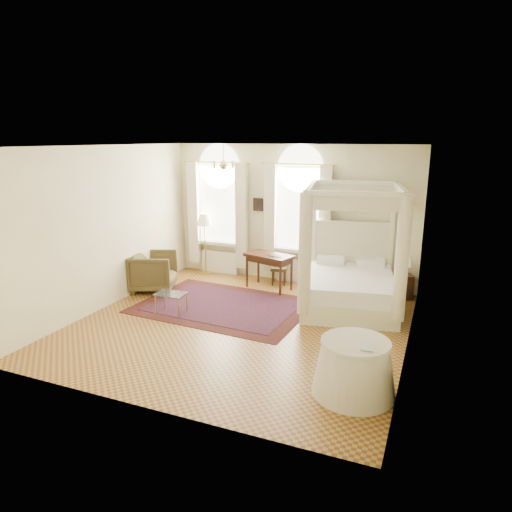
{
  "coord_description": "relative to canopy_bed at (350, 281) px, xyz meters",
  "views": [
    {
      "loc": [
        3.35,
        -7.34,
        3.44
      ],
      "look_at": [
        0.15,
        0.4,
        1.26
      ],
      "focal_mm": 32.0,
      "sensor_mm": 36.0,
      "label": 1
    }
  ],
  "objects": [
    {
      "name": "ground",
      "position": [
        -1.72,
        -1.68,
        -0.58
      ],
      "size": [
        6.0,
        6.0,
        0.0
      ],
      "primitive_type": "plane",
      "color": "olive",
      "rests_on": "ground"
    },
    {
      "name": "room_walls",
      "position": [
        -1.72,
        -1.68,
        1.4
      ],
      "size": [
        6.0,
        6.0,
        6.0
      ],
      "color": "#FCF4BF",
      "rests_on": "ground"
    },
    {
      "name": "window_left",
      "position": [
        -3.62,
        1.19,
        0.91
      ],
      "size": [
        1.62,
        0.27,
        3.29
      ],
      "color": "white",
      "rests_on": "room_walls"
    },
    {
      "name": "window_right",
      "position": [
        -1.52,
        1.19,
        0.91
      ],
      "size": [
        1.62,
        0.27,
        3.29
      ],
      "color": "white",
      "rests_on": "room_walls"
    },
    {
      "name": "chandelier",
      "position": [
        -2.62,
        -0.48,
        2.33
      ],
      "size": [
        0.51,
        0.45,
        0.5
      ],
      "color": "#B0943A",
      "rests_on": "room_walls"
    },
    {
      "name": "wall_pictures",
      "position": [
        -1.64,
        1.29,
        1.31
      ],
      "size": [
        2.54,
        0.03,
        0.39
      ],
      "color": "black",
      "rests_on": "room_walls"
    },
    {
      "name": "canopy_bed",
      "position": [
        0.0,
        0.0,
        0.0
      ],
      "size": [
        2.32,
        2.66,
        2.54
      ],
      "color": "beige",
      "rests_on": "ground"
    },
    {
      "name": "nightstand",
      "position": [
        0.98,
        1.02,
        -0.31
      ],
      "size": [
        0.48,
        0.46,
        0.53
      ],
      "primitive_type": "cube",
      "rotation": [
        0.0,
        0.0,
        0.42
      ],
      "color": "#37190F",
      "rests_on": "ground"
    },
    {
      "name": "nightstand_lamp",
      "position": [
        0.97,
        1.07,
        0.23
      ],
      "size": [
        0.28,
        0.28,
        0.41
      ],
      "color": "#B0943A",
      "rests_on": "nightstand"
    },
    {
      "name": "writing_desk",
      "position": [
        -1.99,
        0.51,
        0.13
      ],
      "size": [
        1.22,
        0.85,
        0.83
      ],
      "color": "#37190F",
      "rests_on": "ground"
    },
    {
      "name": "laptop",
      "position": [
        -1.81,
        0.43,
        0.26
      ],
      "size": [
        0.35,
        0.25,
        0.03
      ],
      "primitive_type": "imported",
      "rotation": [
        0.0,
        0.0,
        3.26
      ],
      "color": "black",
      "rests_on": "writing_desk"
    },
    {
      "name": "stool",
      "position": [
        -1.88,
        0.93,
        -0.22
      ],
      "size": [
        0.45,
        0.45,
        0.43
      ],
      "color": "#40351B",
      "rests_on": "ground"
    },
    {
      "name": "armchair",
      "position": [
        -4.42,
        -0.58,
        -0.13
      ],
      "size": [
        1.25,
        1.24,
        0.89
      ],
      "primitive_type": "imported",
      "rotation": [
        0.0,
        0.0,
        1.94
      ],
      "color": "#493E1F",
      "rests_on": "ground"
    },
    {
      "name": "coffee_table",
      "position": [
        -3.27,
        -1.67,
        -0.21
      ],
      "size": [
        0.62,
        0.45,
        0.41
      ],
      "color": "silver",
      "rests_on": "ground"
    },
    {
      "name": "floor_lamp",
      "position": [
        -3.93,
        1.02,
        0.77
      ],
      "size": [
        0.41,
        0.41,
        1.58
      ],
      "color": "#B0943A",
      "rests_on": "ground"
    },
    {
      "name": "oriental_rug",
      "position": [
        -2.45,
        -0.94,
        -0.57
      ],
      "size": [
        3.62,
        2.7,
        0.01
      ],
      "color": "#41170F",
      "rests_on": "ground"
    },
    {
      "name": "side_table",
      "position": [
        0.71,
        -3.28,
        -0.19
      ],
      "size": [
        1.15,
        1.15,
        0.78
      ],
      "color": "beige",
      "rests_on": "ground"
    },
    {
      "name": "book",
      "position": [
        0.81,
        -3.44,
        0.22
      ],
      "size": [
        0.18,
        0.25,
        0.02
      ],
      "primitive_type": "imported",
      "rotation": [
        0.0,
        0.0,
        0.01
      ],
      "color": "black",
      "rests_on": "side_table"
    }
  ]
}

